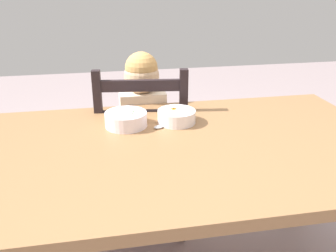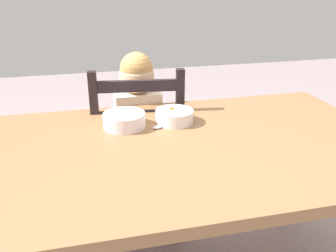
% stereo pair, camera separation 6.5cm
% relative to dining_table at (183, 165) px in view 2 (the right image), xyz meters
% --- Properties ---
extents(dining_table, '(1.59, 0.93, 0.72)m').
position_rel_dining_table_xyz_m(dining_table, '(0.00, 0.00, 0.00)').
color(dining_table, '#926741').
rests_on(dining_table, ground).
extents(dining_chair, '(0.47, 0.47, 0.91)m').
position_rel_dining_table_xyz_m(dining_chair, '(-0.09, 0.51, -0.19)').
color(dining_chair, black).
rests_on(dining_chair, ground).
extents(child_figure, '(0.32, 0.31, 0.96)m').
position_rel_dining_table_xyz_m(child_figure, '(-0.08, 0.51, -0.00)').
color(child_figure, beige).
rests_on(child_figure, ground).
extents(bowl_of_peas, '(0.17, 0.17, 0.06)m').
position_rel_dining_table_xyz_m(bowl_of_peas, '(-0.18, 0.21, 0.12)').
color(bowl_of_peas, white).
rests_on(bowl_of_peas, dining_table).
extents(bowl_of_carrots, '(0.16, 0.16, 0.05)m').
position_rel_dining_table_xyz_m(bowl_of_carrots, '(0.02, 0.21, 0.12)').
color(bowl_of_carrots, white).
rests_on(bowl_of_carrots, dining_table).
extents(spoon, '(0.13, 0.08, 0.01)m').
position_rel_dining_table_xyz_m(spoon, '(-0.04, 0.18, 0.09)').
color(spoon, silver).
rests_on(spoon, dining_table).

